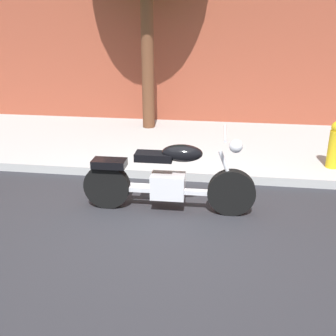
{
  "coord_description": "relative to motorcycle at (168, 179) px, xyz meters",
  "views": [
    {
      "loc": [
        0.74,
        -4.22,
        2.41
      ],
      "look_at": [
        0.06,
        0.43,
        0.61
      ],
      "focal_mm": 42.03,
      "sensor_mm": 36.0,
      "label": 1
    }
  ],
  "objects": [
    {
      "name": "motorcycle",
      "position": [
        0.0,
        0.0,
        0.0
      ],
      "size": [
        2.26,
        0.7,
        1.11
      ],
      "color": "black",
      "rests_on": "ground"
    },
    {
      "name": "sidewalk",
      "position": [
        -0.06,
        2.7,
        -0.38
      ],
      "size": [
        25.84,
        3.35,
        0.14
      ],
      "primitive_type": "cube",
      "color": "#AEAEAE",
      "rests_on": "ground"
    },
    {
      "name": "fire_hydrant",
      "position": [
        2.45,
        1.62,
        0.01
      ],
      "size": [
        0.2,
        0.2,
        0.91
      ],
      "color": "gold",
      "rests_on": "ground"
    },
    {
      "name": "ground_plane",
      "position": [
        -0.06,
        -0.44,
        -0.45
      ],
      "size": [
        60.0,
        60.0,
        0.0
      ],
      "primitive_type": "plane",
      "color": "#28282D"
    }
  ]
}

